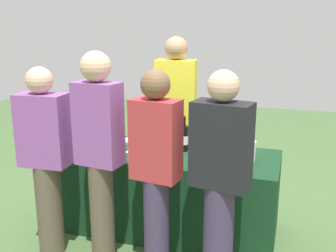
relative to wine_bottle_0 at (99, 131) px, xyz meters
name	(u,v)px	position (x,y,z in m)	size (l,w,h in m)	color
ground_plane	(168,227)	(0.76, -0.14, -0.86)	(12.00, 12.00, 0.00)	#476638
tasting_table	(168,191)	(0.76, -0.14, -0.48)	(1.98, 0.80, 0.75)	#14381E
wine_bottle_0	(99,131)	(0.00, 0.00, 0.00)	(0.08, 0.08, 0.30)	black
wine_bottle_1	(110,130)	(0.10, 0.04, 0.00)	(0.07, 0.07, 0.30)	black
wine_bottle_2	(118,132)	(0.20, 0.01, 0.00)	(0.07, 0.07, 0.30)	black
wine_bottle_3	(139,135)	(0.43, -0.03, 0.00)	(0.08, 0.08, 0.29)	black
wine_bottle_4	(152,135)	(0.56, 0.02, 0.00)	(0.08, 0.08, 0.30)	black
wine_bottle_5	(184,138)	(0.89, -0.04, 0.02)	(0.08, 0.08, 0.33)	black
wine_glass_0	(93,138)	(0.07, -0.25, 0.00)	(0.07, 0.07, 0.14)	silver
wine_glass_1	(128,142)	(0.41, -0.23, -0.01)	(0.08, 0.08, 0.14)	silver
wine_glass_2	(231,156)	(1.36, -0.34, -0.01)	(0.07, 0.07, 0.14)	silver
ice_bucket	(244,151)	(1.45, -0.13, -0.02)	(0.19, 0.19, 0.17)	silver
server_pouring	(176,114)	(0.63, 0.54, 0.10)	(0.44, 0.28, 1.77)	#3F3351
guest_0	(45,156)	(-0.06, -0.82, -0.01)	(0.41, 0.24, 1.57)	brown
guest_1	(99,151)	(0.43, -0.82, 0.09)	(0.37, 0.23, 1.70)	brown
guest_2	(156,167)	(0.90, -0.83, 0.02)	(0.37, 0.24, 1.59)	#3F3351
guest_3	(220,176)	(1.37, -0.84, 0.01)	(0.43, 0.28, 1.60)	#3F3351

